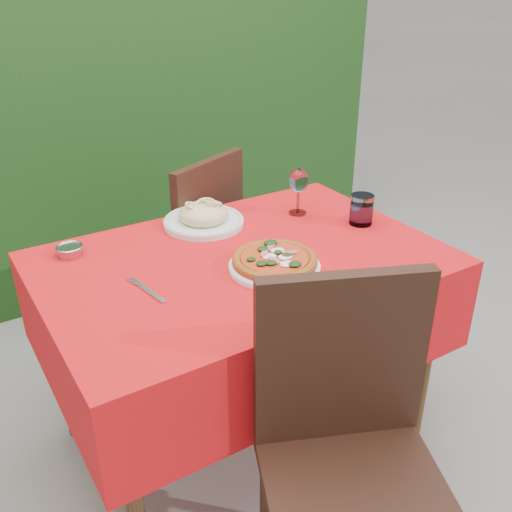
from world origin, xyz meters
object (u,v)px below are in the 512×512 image
chair_near (349,441)px  fork (150,292)px  chair_far (193,243)px  pizza_plate (275,262)px  wine_glass (299,182)px  pasta_plate (203,217)px  water_glass (361,211)px  steel_ramekin (70,251)px

chair_near → fork: bearing=136.4°
chair_far → pizza_plate: 0.78m
wine_glass → chair_near: bearing=-117.8°
pizza_plate → pasta_plate: bearing=94.2°
chair_near → water_glass: chair_near is taller
fork → water_glass: bearing=-6.0°
pasta_plate → water_glass: size_ratio=2.65×
pizza_plate → fork: pizza_plate is taller
chair_near → wine_glass: chair_near is taller
wine_glass → steel_ramekin: 0.83m
chair_near → chair_far: (0.20, 1.25, -0.03)m
chair_far → fork: chair_far is taller
pizza_plate → fork: size_ratio=1.69×
pizza_plate → fork: 0.39m
chair_near → water_glass: 0.91m
chair_far → pasta_plate: size_ratio=3.14×
steel_ramekin → pizza_plate: bearing=-40.2°
pasta_plate → steel_ramekin: bearing=178.4°
water_glass → fork: (-0.83, -0.06, -0.05)m
chair_near → wine_glass: 1.01m
fork → pasta_plate: bearing=34.8°
chair_near → pizza_plate: (0.13, 0.52, 0.23)m
steel_ramekin → chair_near: bearing=-68.3°
chair_near → water_glass: size_ratio=8.79×
chair_far → steel_ramekin: bearing=4.4°
wine_glass → steel_ramekin: (-0.82, 0.11, -0.11)m
steel_ramekin → wine_glass: bearing=-7.4°
water_glass → wine_glass: bearing=125.3°
water_glass → steel_ramekin: 1.01m
chair_far → water_glass: bearing=98.7°
chair_far → pizza_plate: size_ratio=2.67×
chair_near → water_glass: (0.58, 0.65, 0.25)m
water_glass → chair_far: bearing=122.3°
chair_far → pizza_plate: chair_far is taller
pizza_plate → steel_ramekin: 0.66m
fork → steel_ramekin: bearing=99.3°
chair_far → wine_glass: wine_glass is taller
fork → steel_ramekin: steel_ramekin is taller
chair_far → water_glass: size_ratio=8.32×
wine_glass → steel_ramekin: wine_glass is taller
pizza_plate → water_glass: water_glass is taller
pasta_plate → wine_glass: size_ratio=1.64×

